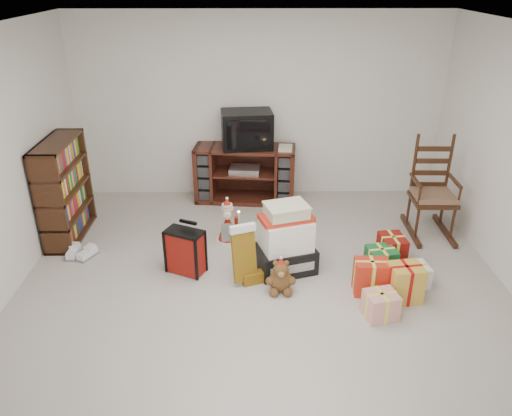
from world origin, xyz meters
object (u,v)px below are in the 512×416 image
at_px(teddy_bear, 281,278).
at_px(gift_cluster, 390,275).
at_px(crt_television, 247,129).
at_px(tv_stand, 245,174).
at_px(bookshelf, 65,192).
at_px(mrs_claus_figurine, 228,225).
at_px(red_suitcase, 185,252).
at_px(sneaker_pair, 81,253).
at_px(rocking_chair, 431,199).
at_px(gift_pile, 286,243).
at_px(santa_figurine, 281,232).

relative_size(teddy_bear, gift_cluster, 0.29).
bearing_deg(crt_television, tv_stand, -169.14).
height_order(bookshelf, mrs_claus_figurine, bookshelf).
bearing_deg(mrs_claus_figurine, red_suitcase, -122.59).
xyz_separation_m(tv_stand, bookshelf, (-2.11, -1.02, 0.19)).
distance_m(mrs_claus_figurine, crt_television, 1.47).
height_order(tv_stand, crt_television, crt_television).
relative_size(tv_stand, sneaker_pair, 4.30).
distance_m(rocking_chair, sneaker_pair, 4.17).
bearing_deg(sneaker_pair, mrs_claus_figurine, 22.69).
bearing_deg(gift_pile, teddy_bear, -117.43).
bearing_deg(bookshelf, santa_figurine, -9.30).
bearing_deg(santa_figurine, mrs_claus_figurine, 158.98).
height_order(gift_pile, teddy_bear, gift_pile).
height_order(rocking_chair, gift_pile, rocking_chair).
bearing_deg(red_suitcase, sneaker_pair, -169.70).
xyz_separation_m(red_suitcase, mrs_claus_figurine, (0.42, 0.66, -0.03)).
xyz_separation_m(tv_stand, gift_pile, (0.44, -1.82, -0.06)).
height_order(gift_pile, mrs_claus_figurine, gift_pile).
distance_m(rocking_chair, gift_cluster, 1.47).
distance_m(gift_pile, red_suitcase, 1.06).
bearing_deg(rocking_chair, crt_television, 158.17).
bearing_deg(mrs_claus_figurine, tv_stand, 80.73).
bearing_deg(sneaker_pair, gift_cluster, 0.45).
relative_size(bookshelf, gift_pile, 1.59).
relative_size(mrs_claus_figurine, crt_television, 0.80).
bearing_deg(santa_figurine, gift_cluster, -34.38).
height_order(tv_stand, sneaker_pair, tv_stand).
bearing_deg(bookshelf, teddy_bear, -25.71).
xyz_separation_m(tv_stand, mrs_claus_figurine, (-0.20, -1.20, -0.17)).
relative_size(teddy_bear, crt_television, 0.49).
xyz_separation_m(bookshelf, rocking_chair, (4.38, 0.07, -0.15)).
bearing_deg(santa_figurine, bookshelf, 170.70).
bearing_deg(crt_television, gift_pile, -83.02).
height_order(santa_figurine, mrs_claus_figurine, santa_figurine).
bearing_deg(tv_stand, mrs_claus_figurine, -93.52).
height_order(gift_pile, gift_cluster, gift_pile).
distance_m(tv_stand, santa_figurine, 1.50).
distance_m(bookshelf, mrs_claus_figurine, 1.96).
bearing_deg(red_suitcase, gift_cluster, 16.42).
distance_m(red_suitcase, santa_figurine, 1.12).
relative_size(rocking_chair, sneaker_pair, 3.81).
height_order(tv_stand, gift_pile, tv_stand).
bearing_deg(teddy_bear, mrs_claus_figurine, 119.18).
distance_m(mrs_claus_figurine, sneaker_pair, 1.70).
bearing_deg(mrs_claus_figurine, rocking_chair, 5.88).
bearing_deg(mrs_claus_figurine, crt_television, 79.38).
relative_size(gift_pile, red_suitcase, 1.31).
height_order(gift_pile, sneaker_pair, gift_pile).
bearing_deg(sneaker_pair, santa_figurine, 13.75).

